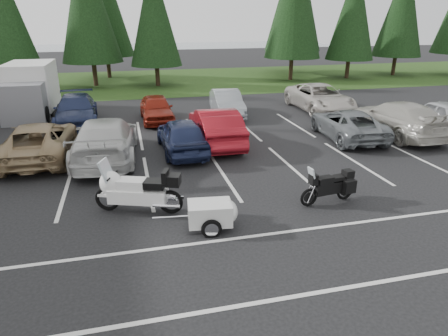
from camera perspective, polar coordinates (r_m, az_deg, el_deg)
The scene contains 26 objects.
ground at distance 13.57m, azimuth -1.22°, elevation -2.54°, with size 120.00×120.00×0.00m, color black.
grass_strip at distance 36.66m, azimuth -9.74°, elevation 12.10°, with size 80.00×16.00×0.01m, color #1A3811.
lake_water at distance 67.71m, azimuth -8.52°, elevation 16.05°, with size 70.00×50.00×0.02m, color gray.
box_truck at distance 25.53m, azimuth -26.10°, elevation 9.89°, with size 2.40×5.60×2.90m, color silver, non-canonical shape.
stall_markings at distance 15.39m, azimuth -2.87°, elevation 0.34°, with size 32.00×16.00×0.01m, color silver.
conifer_3 at distance 34.45m, azimuth -28.54°, elevation 18.29°, with size 3.87×3.87×9.02m.
conifer_4 at distance 35.16m, azimuth -19.03°, elevation 21.66°, with size 4.80×4.80×11.17m.
conifer_5 at distance 33.87m, azimuth -9.99°, elevation 20.96°, with size 4.14×4.14×9.63m.
conifer_6 at distance 37.31m, azimuth 10.10°, elevation 22.57°, with size 4.93×4.93×11.48m.
conifer_7 at distance 39.53m, azimuth 18.02°, elevation 20.51°, with size 4.27×4.27×9.94m.
conifer_8 at distance 43.25m, azimuth 24.14°, elevation 20.20°, with size 4.53×4.53×10.56m.
conifer_back_b at distance 39.71m, azimuth -17.04°, elevation 22.00°, with size 4.97×4.97×11.58m.
car_near_2 at distance 17.56m, azimuth -24.92°, elevation 3.53°, with size 2.46×5.35×1.49m, color #9A7F59.
car_near_3 at distance 16.53m, azimuth -16.57°, elevation 3.99°, with size 2.35×5.77×1.68m, color #B9B9B7.
car_near_4 at distance 16.81m, azimuth -6.04°, elevation 4.68°, with size 1.75×4.34×1.48m, color #1B2243.
car_near_5 at distance 17.81m, azimuth -1.22°, elevation 5.96°, with size 1.73×4.96×1.63m, color maroon.
car_near_6 at distance 19.64m, azimuth 17.21°, elevation 6.03°, with size 2.25×4.88×1.36m, color slate.
car_near_7 at distance 20.94m, azimuth 23.42°, elevation 6.52°, with size 2.29×5.63×1.63m, color #B3AFA4.
car_near_8 at distance 23.07m, azimuth 28.48°, elevation 6.72°, with size 1.76×4.38×1.49m, color #B9BBBF.
car_far_1 at distance 22.66m, azimuth -20.37°, elevation 7.75°, with size 2.11×5.19×1.51m, color #1B2344.
car_far_2 at distance 22.25m, azimuth -9.63°, elevation 8.38°, with size 1.65×4.10×1.40m, color maroon.
car_far_3 at distance 23.28m, azimuth 0.41°, elevation 9.26°, with size 1.51×4.33×1.43m, color gray.
car_far_4 at distance 25.24m, azimuth 13.51°, elevation 9.75°, with size 2.59×5.62×1.56m, color beige.
touring_motorcycle at distance 11.75m, azimuth -12.25°, elevation -2.63°, with size 2.90×0.89×1.60m, color white, non-canonical shape.
cargo_trailer at distance 10.76m, azimuth -2.04°, elevation -6.83°, with size 1.68×0.95×0.78m, color silver, non-canonical shape.
adventure_motorcycle at distance 12.52m, azimuth 14.66°, elevation -2.19°, with size 2.08×0.72×1.26m, color black, non-canonical shape.
Camera 1 is at (-2.72, -12.16, 5.38)m, focal length 32.00 mm.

